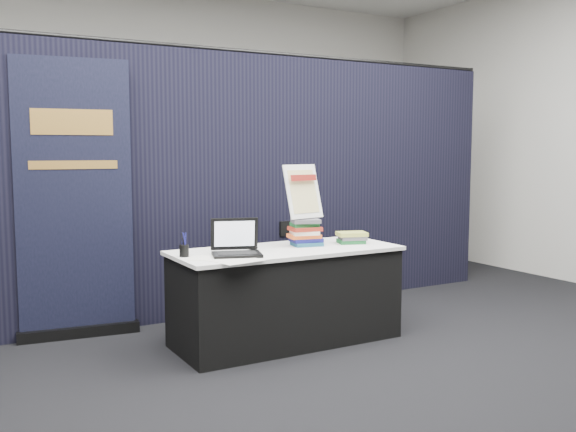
# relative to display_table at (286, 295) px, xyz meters

# --- Properties ---
(floor) EXTENTS (8.00, 8.00, 0.00)m
(floor) POSITION_rel_display_table_xyz_m (0.00, -0.55, -0.38)
(floor) COLOR black
(floor) RESTS_ON ground
(wall_back) EXTENTS (8.00, 0.02, 3.50)m
(wall_back) POSITION_rel_display_table_xyz_m (0.00, 3.45, 1.37)
(wall_back) COLOR beige
(wall_back) RESTS_ON floor
(drape_partition) EXTENTS (6.00, 0.08, 2.40)m
(drape_partition) POSITION_rel_display_table_xyz_m (0.00, 1.05, 0.82)
(drape_partition) COLOR black
(drape_partition) RESTS_ON floor
(display_table) EXTENTS (1.80, 0.75, 0.75)m
(display_table) POSITION_rel_display_table_xyz_m (0.00, 0.00, 0.00)
(display_table) COLOR black
(display_table) RESTS_ON floor
(laptop) EXTENTS (0.41, 0.39, 0.27)m
(laptop) POSITION_rel_display_table_xyz_m (-0.49, -0.08, 0.44)
(laptop) COLOR black
(laptop) RESTS_ON display_table
(mouse) EXTENTS (0.09, 0.12, 0.03)m
(mouse) POSITION_rel_display_table_xyz_m (-0.25, 0.09, 0.39)
(mouse) COLOR black
(mouse) RESTS_ON display_table
(brochure_left) EXTENTS (0.34, 0.31, 0.00)m
(brochure_left) POSITION_rel_display_table_xyz_m (-0.58, -0.26, 0.38)
(brochure_left) COLOR silver
(brochure_left) RESTS_ON display_table
(brochure_mid) EXTENTS (0.40, 0.36, 0.00)m
(brochure_mid) POSITION_rel_display_table_xyz_m (-0.68, -0.13, 0.38)
(brochure_mid) COLOR white
(brochure_mid) RESTS_ON display_table
(brochure_right) EXTENTS (0.35, 0.28, 0.00)m
(brochure_right) POSITION_rel_display_table_xyz_m (-0.56, -0.33, 0.38)
(brochure_right) COLOR silver
(brochure_right) RESTS_ON display_table
(pen_cup) EXTENTS (0.07, 0.07, 0.09)m
(pen_cup) POSITION_rel_display_table_xyz_m (-0.83, 0.03, 0.42)
(pen_cup) COLOR black
(pen_cup) RESTS_ON display_table
(book_stack_tall) EXTENTS (0.26, 0.23, 0.22)m
(book_stack_tall) POSITION_rel_display_table_xyz_m (0.21, 0.06, 0.48)
(book_stack_tall) COLOR navy
(book_stack_tall) RESTS_ON display_table
(book_stack_short) EXTENTS (0.26, 0.22, 0.09)m
(book_stack_short) POSITION_rel_display_table_xyz_m (0.62, -0.03, 0.42)
(book_stack_short) COLOR #1A622C
(book_stack_short) RESTS_ON display_table
(info_sign) EXTENTS (0.35, 0.18, 0.45)m
(info_sign) POSITION_rel_display_table_xyz_m (0.21, 0.09, 0.81)
(info_sign) COLOR black
(info_sign) RESTS_ON book_stack_tall
(pullup_banner) EXTENTS (0.96, 0.21, 2.25)m
(pullup_banner) POSITION_rel_display_table_xyz_m (-1.41, 0.95, 0.62)
(pullup_banner) COLOR black
(pullup_banner) RESTS_ON floor
(stacking_chair) EXTENTS (0.43, 0.44, 0.84)m
(stacking_chair) POSITION_rel_display_table_xyz_m (0.67, 0.89, 0.09)
(stacking_chair) COLOR black
(stacking_chair) RESTS_ON floor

